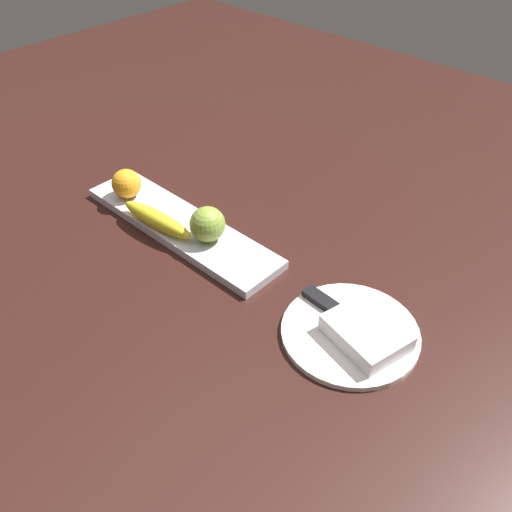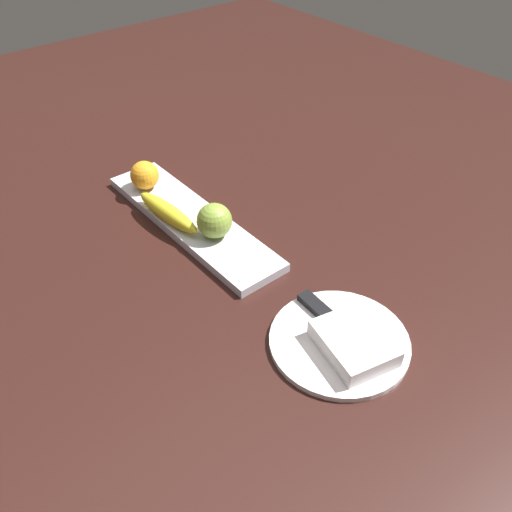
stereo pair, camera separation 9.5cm
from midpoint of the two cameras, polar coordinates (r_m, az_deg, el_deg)
ground_plane at (r=1.09m, az=-5.93°, el=2.44°), size 2.40×2.40×0.00m
fruit_tray at (r=1.10m, az=-4.36°, el=3.64°), size 0.47×0.11×0.02m
apple at (r=1.03m, az=-1.73°, el=3.60°), size 0.07×0.07×0.07m
banana at (r=1.09m, az=-6.60°, el=4.53°), size 0.18×0.05×0.03m
orange_near_apple at (r=1.18m, az=-9.29°, el=8.24°), size 0.06×0.06×0.06m
dinner_plate at (r=0.89m, az=11.78°, el=-8.88°), size 0.22×0.22×0.01m
folded_napkin at (r=0.86m, az=13.35°, el=-9.01°), size 0.14×0.12×0.03m
knife at (r=0.91m, az=10.34°, el=-6.31°), size 0.18×0.03×0.01m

